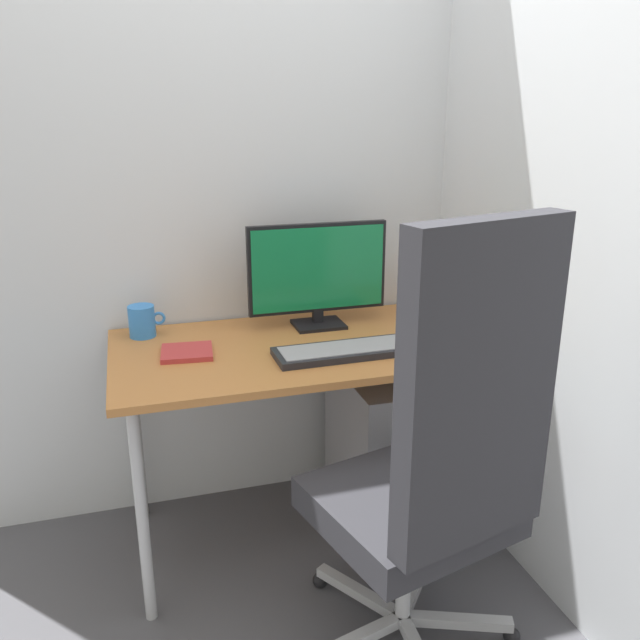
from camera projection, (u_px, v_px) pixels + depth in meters
name	position (u px, v px, depth m)	size (l,w,h in m)	color
ground_plane	(308.00, 531.00, 2.38)	(8.00, 8.00, 0.00)	#4C4C51
wall_back	(277.00, 130.00, 2.28)	(2.69, 0.04, 2.80)	silver
wall_side_right	(536.00, 134.00, 1.94)	(0.04, 2.10, 2.80)	silver
desk	(306.00, 362.00, 2.18)	(1.26, 0.67, 0.73)	#B27038
office_chair	(439.00, 461.00, 1.62)	(0.65, 0.63, 1.26)	black
filing_cabinet	(393.00, 444.00, 2.41)	(0.38, 0.48, 0.58)	gray
monitor	(318.00, 272.00, 2.28)	(0.50, 0.14, 0.37)	black
keyboard	(347.00, 351.00, 2.06)	(0.47, 0.16, 0.02)	black
mouse	(449.00, 335.00, 2.19)	(0.06, 0.09, 0.03)	#333338
pen_holder	(442.00, 311.00, 2.35)	(0.08, 0.08, 0.16)	silver
notebook	(187.00, 352.00, 2.06)	(0.16, 0.15, 0.02)	#B23333
coffee_mug	(142.00, 321.00, 2.21)	(0.12, 0.09, 0.11)	#337FD8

